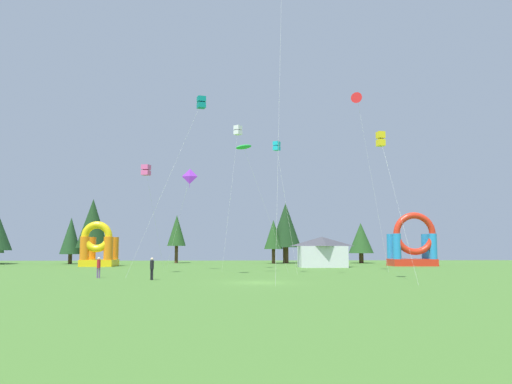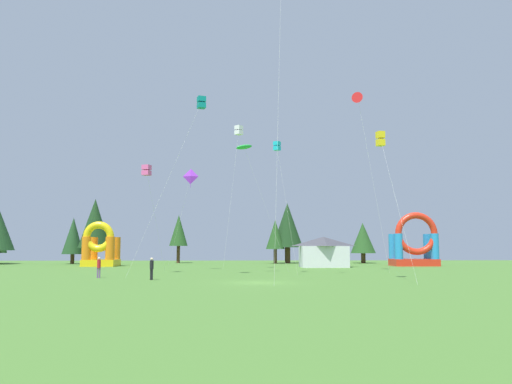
{
  "view_description": "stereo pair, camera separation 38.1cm",
  "coord_description": "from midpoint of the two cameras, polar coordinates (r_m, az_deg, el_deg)",
  "views": [
    {
      "loc": [
        -1.92,
        -39.98,
        2.8
      ],
      "look_at": [
        0.0,
        7.48,
        7.71
      ],
      "focal_mm": 36.5,
      "sensor_mm": 36.0,
      "label": 1
    },
    {
      "loc": [
        -1.54,
        -39.99,
        2.8
      ],
      "look_at": [
        0.0,
        7.48,
        7.71
      ],
      "focal_mm": 36.5,
      "sensor_mm": 36.0,
      "label": 2
    }
  ],
  "objects": [
    {
      "name": "kite_green_parafoil",
      "position": [
        53.6,
        -1.1,
        4.92
      ],
      "size": [
        5.73,
        3.02,
        13.37
      ],
      "color": "green",
      "rests_on": "ground_plane"
    },
    {
      "name": "person_near_camera",
      "position": [
        47.73,
        -16.62,
        -7.73
      ],
      "size": [
        0.31,
        0.31,
        1.81
      ],
      "rotation": [
        0.0,
        0.0,
        3.15
      ],
      "color": "#724C8C",
      "rests_on": "ground_plane"
    },
    {
      "name": "tree_row_4",
      "position": [
        83.11,
        -17.12,
        -3.33
      ],
      "size": [
        4.81,
        4.81,
        9.94
      ],
      "color": "#4C331E",
      "rests_on": "ground_plane"
    },
    {
      "name": "inflatable_yellow_castle",
      "position": [
        74.68,
        -16.54,
        -6.07
      ],
      "size": [
        4.41,
        4.61,
        6.1
      ],
      "color": "yellow",
      "rests_on": "ground_plane"
    },
    {
      "name": "person_midfield",
      "position": [
        44.01,
        -11.12,
        -8.02
      ],
      "size": [
        0.44,
        0.44,
        1.83
      ],
      "rotation": [
        0.0,
        0.0,
        5.51
      ],
      "color": "black",
      "rests_on": "ground_plane"
    },
    {
      "name": "kite_yellow_box",
      "position": [
        44.74,
        13.72,
        5.66
      ],
      "size": [
        1.43,
        5.3,
        12.27
      ],
      "color": "yellow",
      "rests_on": "ground_plane"
    },
    {
      "name": "tree_row_5",
      "position": [
        86.18,
        -8.35,
        -4.23
      ],
      "size": [
        3.01,
        3.01,
        7.84
      ],
      "color": "#4C331E",
      "rests_on": "ground_plane"
    },
    {
      "name": "tree_row_8",
      "position": [
        86.47,
        11.76,
        -4.97
      ],
      "size": [
        4.01,
        4.01,
        6.52
      ],
      "color": "#4C331E",
      "rests_on": "ground_plane"
    },
    {
      "name": "inflatable_orange_dome",
      "position": [
        75.7,
        17.14,
        -5.7
      ],
      "size": [
        6.1,
        3.95,
        7.4
      ],
      "color": "red",
      "rests_on": "ground_plane"
    },
    {
      "name": "kite_white_box",
      "position": [
        62.33,
        -1.72,
        6.76
      ],
      "size": [
        2.28,
        2.56,
        17.04
      ],
      "color": "white",
      "rests_on": "ground_plane"
    },
    {
      "name": "ground_plane",
      "position": [
        40.12,
        0.63,
        -9.91
      ],
      "size": [
        120.0,
        120.0,
        0.0
      ],
      "primitive_type": "plane",
      "color": "#47752D"
    },
    {
      "name": "kite_pink_box",
      "position": [
        54.04,
        -11.71,
        2.34
      ],
      "size": [
        1.92,
        4.94,
        10.98
      ],
      "color": "#EA599E",
      "rests_on": "ground_plane"
    },
    {
      "name": "kite_cyan_box",
      "position": [
        52.97,
        2.53,
        5.02
      ],
      "size": [
        2.26,
        1.76,
        13.34
      ],
      "color": "#19B7CC",
      "rests_on": "ground_plane"
    },
    {
      "name": "tree_row_7",
      "position": [
        84.56,
        3.59,
        -3.68
      ],
      "size": [
        4.95,
        4.95,
        9.71
      ],
      "color": "#4C331E",
      "rests_on": "ground_plane"
    },
    {
      "name": "festival_tent",
      "position": [
        69.25,
        7.57,
        -6.53
      ],
      "size": [
        6.04,
        4.3,
        3.97
      ],
      "color": "silver",
      "rests_on": "ground_plane"
    },
    {
      "name": "kite_purple_diamond",
      "position": [
        60.68,
        -7.03,
        1.63
      ],
      "size": [
        3.61,
        3.69,
        11.39
      ],
      "color": "purple",
      "rests_on": "ground_plane"
    },
    {
      "name": "kite_red_delta",
      "position": [
        58.83,
        11.31,
        9.96
      ],
      "size": [
        3.43,
        1.93,
        19.42
      ],
      "color": "red",
      "rests_on": "ground_plane"
    },
    {
      "name": "kite_teal_box",
      "position": [
        50.02,
        -5.8,
        9.7
      ],
      "size": [
        6.73,
        2.54,
        16.82
      ],
      "color": "#0C7F7A",
      "rests_on": "ground_plane"
    },
    {
      "name": "tree_row_3",
      "position": [
        86.24,
        -19.28,
        -4.57
      ],
      "size": [
        3.28,
        3.28,
        7.19
      ],
      "color": "#4C331E",
      "rests_on": "ground_plane"
    },
    {
      "name": "tree_row_6",
      "position": [
        82.93,
        2.25,
        -4.71
      ],
      "size": [
        2.98,
        2.98,
        6.88
      ],
      "color": "#4C331E",
      "rests_on": "ground_plane"
    }
  ]
}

